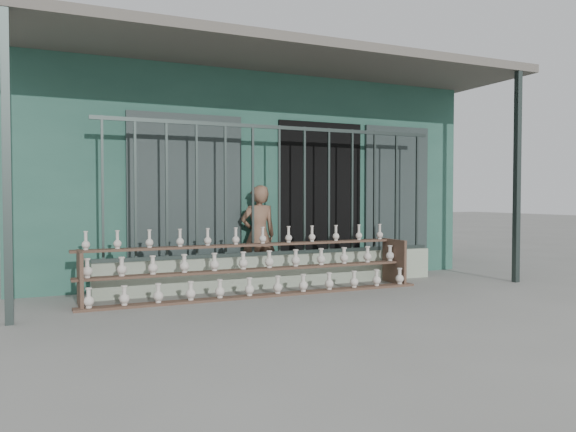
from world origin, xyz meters
name	(u,v)px	position (x,y,z in m)	size (l,w,h in m)	color
ground	(323,303)	(0.00, 0.00, 0.00)	(60.00, 60.00, 0.00)	slate
workshop_building	(217,177)	(0.00, 4.23, 1.62)	(7.40, 6.60, 3.21)	#275345
parapet_wall	(279,271)	(0.00, 1.30, 0.23)	(5.00, 0.20, 0.45)	#97A58D
security_fence	(279,190)	(0.00, 1.30, 1.35)	(5.00, 0.04, 1.80)	#283330
shelf_rack	(257,266)	(-0.50, 0.89, 0.36)	(4.50, 0.68, 0.85)	brown
elderly_woman	(258,235)	(-0.20, 1.59, 0.71)	(0.52, 0.34, 1.42)	brown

